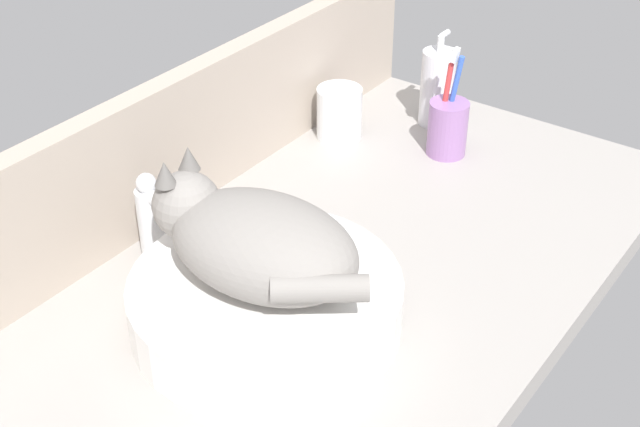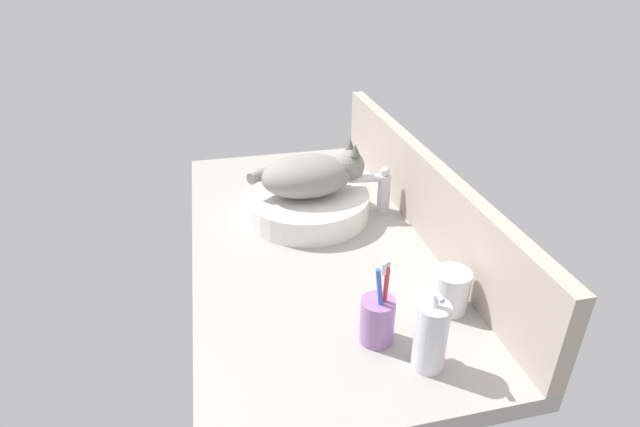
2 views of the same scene
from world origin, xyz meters
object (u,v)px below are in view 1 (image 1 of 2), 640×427
sink_basin (266,302)px  water_glass (339,116)px  soap_dispenser (437,87)px  faucet (155,217)px  toothbrush_cup (448,126)px  cat (254,240)px

sink_basin → water_glass: size_ratio=3.80×
soap_dispenser → water_glass: soap_dispenser is taller
faucet → water_glass: size_ratio=1.50×
soap_dispenser → toothbrush_cup: bearing=-140.6°
faucet → water_glass: faucet is taller
cat → water_glass: bearing=22.9°
cat → toothbrush_cup: size_ratio=1.74×
water_glass → toothbrush_cup: bearing=-72.0°
faucet → water_glass: 44.40cm
cat → faucet: size_ratio=2.38×
faucet → soap_dispenser: size_ratio=0.80×
cat → soap_dispenser: (60.43, 8.55, -5.57)cm
faucet → water_glass: bearing=0.4°
cat → faucet: cat is taller
sink_basin → cat: 9.23cm
sink_basin → water_glass: 50.60cm
faucet → toothbrush_cup: size_ratio=0.73×
faucet → soap_dispenser: soap_dispenser is taller
soap_dispenser → water_glass: size_ratio=1.87×
cat → sink_basin: bearing=-84.2°
sink_basin → faucet: faucet is taller
sink_basin → soap_dispenser: size_ratio=2.03×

